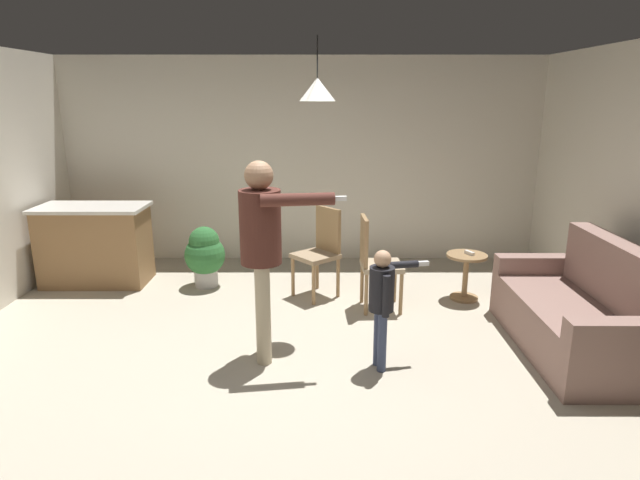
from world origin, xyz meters
The scene contains 12 objects.
ground centered at (0.00, 0.00, 0.00)m, with size 7.68×7.68×0.00m, color #B2A893.
wall_back centered at (0.00, 3.20, 1.35)m, with size 6.40×0.10×2.70m, color silver.
couch_floral centered at (2.51, 0.38, 0.33)m, with size 0.86×1.80×1.00m.
kitchen_counter centered at (-2.45, 2.14, 0.48)m, with size 1.26×0.66×0.95m.
side_table_by_couch centered at (1.85, 1.60, 0.33)m, with size 0.44×0.44×0.52m.
person_adult centered at (-0.23, 0.22, 1.06)m, with size 0.86×0.49×1.71m.
person_child centered at (0.74, 0.04, 0.63)m, with size 0.51×0.36×1.02m.
dining_chair_by_counter centered at (0.81, 1.33, 0.55)m, with size 0.44×0.44×1.00m.
dining_chair_near_wall centered at (0.24, 1.73, 0.55)m, with size 0.59×0.59×1.00m.
potted_plant_corner centered at (-1.12, 2.02, 0.40)m, with size 0.47×0.47×0.73m.
spare_remote_on_table centered at (1.87, 1.60, 0.54)m, with size 0.04×0.13×0.04m, color white.
ceiling_light_pendant centered at (0.21, 0.86, 2.25)m, with size 0.32×0.32×0.55m.
Camera 1 is at (0.24, -3.98, 2.20)m, focal length 29.93 mm.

